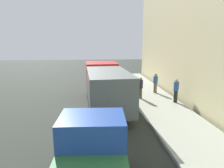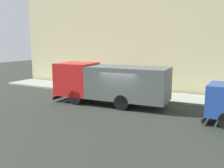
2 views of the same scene
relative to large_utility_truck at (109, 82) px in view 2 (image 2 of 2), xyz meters
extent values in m
plane|color=#2A3028|center=(-0.66, -1.26, -1.65)|extent=(80.00, 80.00, 0.00)
cube|color=#979D8E|center=(4.01, -1.26, -1.56)|extent=(3.34, 30.00, 0.17)
cube|color=beige|center=(6.19, -1.26, 3.82)|extent=(0.50, 30.00, 10.94)
cube|color=red|center=(-0.18, 2.74, 0.07)|extent=(2.73, 2.82, 2.41)
cube|color=black|center=(-0.27, 4.05, 0.36)|extent=(2.15, 0.20, 1.35)
cube|color=#575F5C|center=(0.09, -1.41, 0.01)|extent=(2.93, 5.81, 2.28)
cube|color=black|center=(-0.27, 4.13, -1.36)|extent=(2.46, 0.28, 0.24)
cylinder|color=black|center=(-1.27, 2.13, -1.13)|extent=(0.37, 1.05, 1.04)
cylinder|color=black|center=(0.98, 2.28, -1.13)|extent=(0.37, 1.05, 1.04)
cylinder|color=black|center=(-1.04, -1.48, -1.13)|extent=(0.37, 1.05, 1.04)
cylinder|color=black|center=(1.22, -1.34, -1.13)|extent=(0.37, 1.05, 1.04)
cube|color=#224498|center=(-0.85, -7.68, -0.30)|extent=(2.27, 1.79, 1.74)
cube|color=black|center=(-0.81, -6.86, -0.09)|extent=(1.84, 0.15, 0.97)
cube|color=black|center=(-0.80, -6.78, -1.38)|extent=(2.10, 0.22, 0.24)
cylinder|color=brown|center=(4.62, 2.89, -1.04)|extent=(0.40, 0.40, 0.88)
cylinder|color=#245B8A|center=(4.62, 2.89, -0.30)|extent=(0.53, 0.53, 0.61)
sphere|color=#9B664E|center=(4.62, 2.89, 0.13)|extent=(0.24, 0.24, 0.24)
cylinder|color=#202427|center=(5.28, -0.08, -1.03)|extent=(0.39, 0.39, 0.90)
cylinder|color=#2B5390|center=(5.28, -0.08, -0.24)|extent=(0.52, 0.52, 0.67)
sphere|color=#D79F85|center=(5.28, -0.08, 0.21)|extent=(0.23, 0.23, 0.23)
cylinder|color=brown|center=(2.89, 1.18, -1.06)|extent=(0.31, 0.31, 0.84)
cylinder|color=#2B2A36|center=(2.89, 1.18, -0.31)|extent=(0.42, 0.42, 0.66)
sphere|color=#9C7353|center=(2.89, 1.18, 0.12)|extent=(0.20, 0.20, 0.20)
camera|label=1|loc=(-0.72, -13.92, 3.00)|focal=31.68mm
camera|label=2|loc=(-15.44, -8.41, 2.85)|focal=39.52mm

